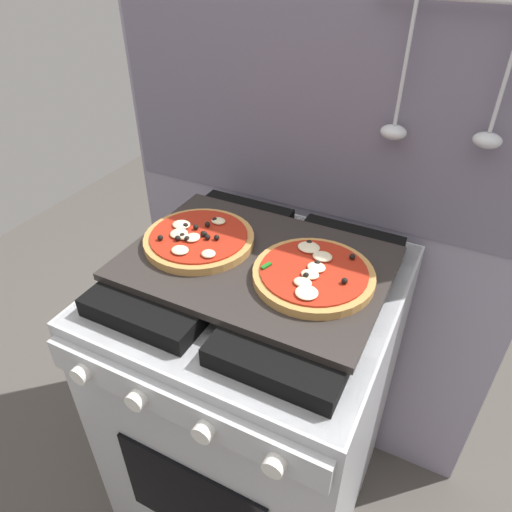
{
  "coord_description": "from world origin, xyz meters",
  "views": [
    {
      "loc": [
        0.36,
        -0.7,
        1.49
      ],
      "look_at": [
        0.0,
        0.0,
        0.93
      ],
      "focal_mm": 32.94,
      "sensor_mm": 36.0,
      "label": 1
    }
  ],
  "objects": [
    {
      "name": "pizza_right",
      "position": [
        0.13,
        -0.01,
        0.93
      ],
      "size": [
        0.24,
        0.24,
        0.03
      ],
      "color": "#C18947",
      "rests_on": "baking_tray"
    },
    {
      "name": "stove",
      "position": [
        -0.0,
        -0.0,
        0.45
      ],
      "size": [
        0.6,
        0.64,
        0.9
      ],
      "color": "#B7BABF",
      "rests_on": "ground_plane"
    },
    {
      "name": "pizza_left",
      "position": [
        -0.14,
        -0.01,
        0.93
      ],
      "size": [
        0.24,
        0.24,
        0.03
      ],
      "color": "#C18947",
      "rests_on": "baking_tray"
    },
    {
      "name": "baking_tray",
      "position": [
        0.0,
        0.0,
        0.91
      ],
      "size": [
        0.54,
        0.38,
        0.02
      ],
      "primitive_type": "cube",
      "color": "#2D2826",
      "rests_on": "stove"
    },
    {
      "name": "ground_plane",
      "position": [
        0.0,
        0.0,
        0.0
      ],
      "size": [
        4.0,
        4.0,
        0.0
      ],
      "primitive_type": "plane",
      "color": "#4C4742"
    },
    {
      "name": "kitchen_backsplash",
      "position": [
        0.0,
        0.33,
        0.79
      ],
      "size": [
        1.1,
        0.08,
        1.55
      ],
      "color": "gray",
      "rests_on": "ground_plane"
    }
  ]
}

